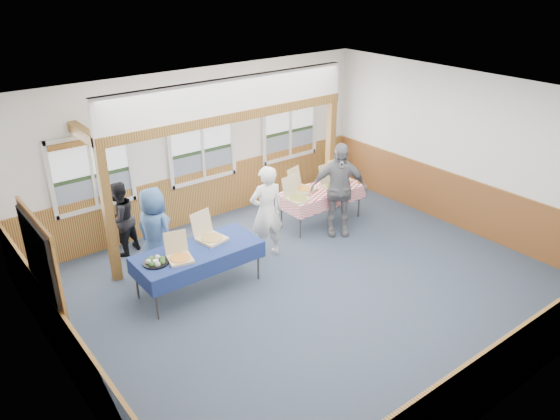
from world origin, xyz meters
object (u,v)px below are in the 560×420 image
object	(u,v)px
woman_black	(120,219)
person_grey	(339,189)
man_blue	(155,232)
woman_white	(266,212)
table_right	(322,192)
table_left	(198,252)

from	to	relation	value
woman_black	person_grey	world-z (taller)	person_grey
man_blue	person_grey	size ratio (longest dim) A/B	0.84
man_blue	person_grey	world-z (taller)	person_grey
woman_white	person_grey	distance (m)	1.68
table_right	woman_white	world-z (taller)	woman_white
woman_black	person_grey	xyz separation A→B (m)	(3.79, -1.86, 0.24)
table_left	man_blue	bearing A→B (deg)	100.82
table_right	woman_black	xyz separation A→B (m)	(-3.87, 1.28, 0.02)
woman_white	woman_black	bearing A→B (deg)	-27.43
woman_black	man_blue	xyz separation A→B (m)	(0.22, -1.03, 0.09)
table_left	person_grey	bearing A→B (deg)	-6.46
table_right	table_left	bearing A→B (deg)	-175.99
table_right	woman_black	world-z (taller)	woman_black
woman_white	man_blue	xyz separation A→B (m)	(-1.91, 0.68, -0.08)
table_left	woman_black	world-z (taller)	woman_black
person_grey	man_blue	bearing A→B (deg)	-157.37
table_left	woman_white	size ratio (longest dim) A/B	1.24
table_left	woman_black	distance (m)	2.03
table_left	table_right	xyz separation A→B (m)	(3.34, 0.67, -0.01)
man_blue	person_grey	distance (m)	3.67
table_right	person_grey	bearing A→B (deg)	-104.87
man_blue	person_grey	xyz separation A→B (m)	(3.58, -0.82, 0.15)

